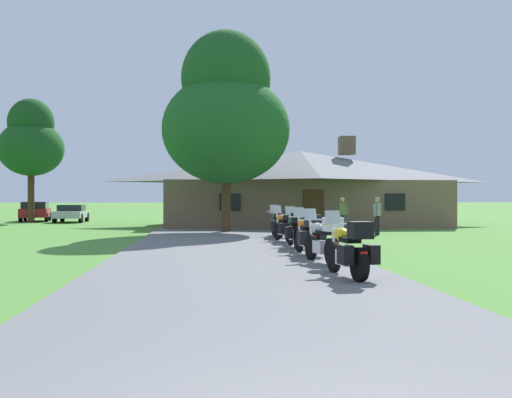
# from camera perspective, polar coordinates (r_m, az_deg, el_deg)

# --- Properties ---
(ground_plane) EXTENTS (500.00, 500.00, 0.00)m
(ground_plane) POSITION_cam_1_polar(r_m,az_deg,el_deg) (23.30, -3.10, -3.94)
(ground_plane) COLOR #4C8433
(asphalt_driveway) EXTENTS (6.40, 80.00, 0.06)m
(asphalt_driveway) POSITION_cam_1_polar(r_m,az_deg,el_deg) (21.31, -2.94, -4.22)
(asphalt_driveway) COLOR slate
(asphalt_driveway) RESTS_ON ground
(motorcycle_yellow_nearest_to_camera) EXTENTS (0.88, 2.08, 1.30)m
(motorcycle_yellow_nearest_to_camera) POSITION_cam_1_polar(r_m,az_deg,el_deg) (11.81, 8.97, -4.82)
(motorcycle_yellow_nearest_to_camera) COLOR black
(motorcycle_yellow_nearest_to_camera) RESTS_ON asphalt_driveway
(motorcycle_silver_second_in_row) EXTENTS (0.80, 2.07, 1.30)m
(motorcycle_silver_second_in_row) POSITION_cam_1_polar(r_m,az_deg,el_deg) (14.41, 6.43, -3.90)
(motorcycle_silver_second_in_row) COLOR black
(motorcycle_silver_second_in_row) RESTS_ON asphalt_driveway
(motorcycle_orange_third_in_row) EXTENTS (0.82, 2.08, 1.30)m
(motorcycle_orange_third_in_row) POSITION_cam_1_polar(r_m,az_deg,el_deg) (16.54, 4.95, -3.44)
(motorcycle_orange_third_in_row) COLOR black
(motorcycle_orange_third_in_row) RESTS_ON asphalt_driveway
(motorcycle_green_fourth_in_row) EXTENTS (0.73, 2.08, 1.30)m
(motorcycle_green_fourth_in_row) POSITION_cam_1_polar(r_m,az_deg,el_deg) (19.03, 3.75, -2.99)
(motorcycle_green_fourth_in_row) COLOR black
(motorcycle_green_fourth_in_row) RESTS_ON asphalt_driveway
(motorcycle_orange_fifth_in_row) EXTENTS (0.96, 2.07, 1.30)m
(motorcycle_orange_fifth_in_row) POSITION_cam_1_polar(r_m,az_deg,el_deg) (21.68, 2.80, -2.62)
(motorcycle_orange_fifth_in_row) COLOR black
(motorcycle_orange_fifth_in_row) RESTS_ON asphalt_driveway
(motorcycle_green_farthest_in_row) EXTENTS (0.77, 2.08, 1.30)m
(motorcycle_green_farthest_in_row) POSITION_cam_1_polar(r_m,az_deg,el_deg) (24.25, 2.10, -2.34)
(motorcycle_green_farthest_in_row) COLOR black
(motorcycle_green_farthest_in_row) RESTS_ON asphalt_driveway
(stone_lodge) EXTENTS (16.68, 9.20, 5.38)m
(stone_lodge) POSITION_cam_1_polar(r_m,az_deg,el_deg) (36.01, 4.26, 1.13)
(stone_lodge) COLOR brown
(stone_lodge) RESTS_ON ground
(bystander_gray_shirt_near_lodge) EXTENTS (0.40, 0.44, 1.69)m
(bystander_gray_shirt_near_lodge) POSITION_cam_1_polar(r_m,az_deg,el_deg) (26.93, 11.47, -1.38)
(bystander_gray_shirt_near_lodge) COLOR black
(bystander_gray_shirt_near_lodge) RESTS_ON ground
(bystander_olive_shirt_beside_signpost) EXTENTS (0.55, 0.22, 1.67)m
(bystander_olive_shirt_beside_signpost) POSITION_cam_1_polar(r_m,az_deg,el_deg) (28.53, 8.23, -1.34)
(bystander_olive_shirt_beside_signpost) COLOR navy
(bystander_olive_shirt_beside_signpost) RESTS_ON ground
(tree_left_far) EXTENTS (4.33, 4.33, 8.36)m
(tree_left_far) POSITION_cam_1_polar(r_m,az_deg,el_deg) (43.15, -20.65, 5.18)
(tree_left_far) COLOR #422D19
(tree_left_far) RESTS_ON ground
(tree_by_lodge_front) EXTENTS (6.05, 6.05, 9.59)m
(tree_by_lodge_front) POSITION_cam_1_polar(r_m,az_deg,el_deg) (28.64, -2.88, 8.06)
(tree_by_lodge_front) COLOR #422D19
(tree_by_lodge_front) RESTS_ON ground
(parked_red_suv_far_left) EXTENTS (2.63, 4.85, 1.40)m
(parked_red_suv_far_left) POSITION_cam_1_polar(r_m,az_deg,el_deg) (45.54, -20.27, -1.03)
(parked_red_suv_far_left) COLOR maroon
(parked_red_suv_far_left) RESTS_ON ground
(parked_silver_sedan_far_left) EXTENTS (2.04, 4.27, 1.20)m
(parked_silver_sedan_far_left) POSITION_cam_1_polar(r_m,az_deg,el_deg) (42.95, -17.18, -1.28)
(parked_silver_sedan_far_left) COLOR #ADAFB7
(parked_silver_sedan_far_left) RESTS_ON ground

